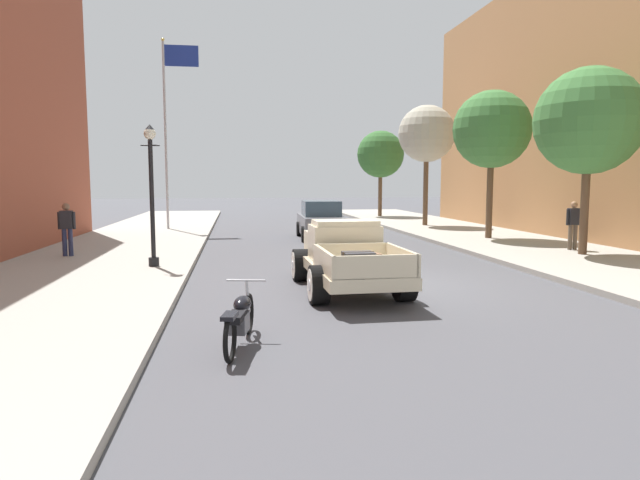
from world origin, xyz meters
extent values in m
plane|color=#47474C|center=(0.00, 0.00, 0.00)|extent=(140.00, 140.00, 0.00)
cube|color=#9E998E|center=(-7.25, 0.00, 0.07)|extent=(5.50, 64.00, 0.15)
cube|color=#9E998E|center=(7.25, 0.00, 0.07)|extent=(5.50, 64.00, 0.15)
cube|color=beige|center=(-0.77, -0.74, 0.54)|extent=(1.87, 4.94, 0.24)
cube|color=beige|center=(-0.77, -0.39, 1.06)|extent=(1.58, 1.13, 0.80)
cube|color=beige|center=(-0.77, -0.44, 1.52)|extent=(1.46, 0.97, 0.12)
cube|color=#3D4C5B|center=(-0.79, 0.18, 1.22)|extent=(1.33, 0.07, 0.44)
cube|color=beige|center=(-0.80, 0.91, 0.92)|extent=(1.35, 1.53, 0.52)
cube|color=silver|center=(-0.82, 1.71, 0.90)|extent=(0.68, 0.11, 0.47)
cube|color=beige|center=(-0.74, -2.14, 0.68)|extent=(1.74, 2.14, 0.04)
cube|color=beige|center=(-1.55, -2.16, 0.90)|extent=(0.13, 2.10, 0.44)
cube|color=beige|center=(0.07, -2.12, 0.90)|extent=(0.13, 2.10, 0.44)
cube|color=beige|center=(-0.71, -3.15, 0.90)|extent=(1.62, 0.12, 0.44)
cube|color=beige|center=(-0.76, -1.13, 0.90)|extent=(1.62, 0.12, 0.44)
cylinder|color=black|center=(-1.69, 0.59, 0.40)|extent=(0.38, 0.81, 0.80)
cylinder|color=silver|center=(-1.88, 0.58, 0.40)|extent=(0.03, 0.66, 0.66)
cylinder|color=silver|center=(-1.89, 0.58, 0.40)|extent=(0.03, 0.24, 0.24)
cylinder|color=black|center=(0.10, 0.63, 0.40)|extent=(0.38, 0.81, 0.80)
cylinder|color=silver|center=(0.29, 0.63, 0.40)|extent=(0.03, 0.66, 0.66)
cylinder|color=silver|center=(0.30, 0.63, 0.40)|extent=(0.03, 0.24, 0.24)
cylinder|color=black|center=(-1.63, -2.11, 0.40)|extent=(0.38, 0.81, 0.80)
cylinder|color=silver|center=(-1.82, -2.11, 0.40)|extent=(0.03, 0.66, 0.66)
cylinder|color=silver|center=(-1.83, -2.11, 0.40)|extent=(0.03, 0.24, 0.24)
cylinder|color=black|center=(0.16, -2.07, 0.40)|extent=(0.38, 0.81, 0.80)
cylinder|color=silver|center=(0.34, -2.07, 0.40)|extent=(0.03, 0.66, 0.66)
cylinder|color=silver|center=(0.35, -2.06, 0.40)|extent=(0.03, 0.24, 0.24)
cube|color=#2D2D33|center=(-0.91, -2.50, 0.90)|extent=(0.61, 0.45, 0.40)
cube|color=#3D2D1E|center=(-0.91, -2.50, 0.90)|extent=(0.62, 0.06, 0.42)
cube|color=brown|center=(-0.52, -1.84, 0.84)|extent=(0.48, 0.38, 0.28)
torus|color=black|center=(-3.09, -4.10, 0.33)|extent=(0.20, 0.67, 0.67)
torus|color=black|center=(-3.37, -5.52, 0.33)|extent=(0.20, 0.67, 0.67)
cube|color=#4C4C51|center=(-3.24, -4.86, 0.38)|extent=(0.32, 0.48, 0.28)
ellipsoid|color=black|center=(-3.19, -4.61, 0.61)|extent=(0.36, 0.56, 0.24)
cube|color=black|center=(-3.29, -5.10, 0.53)|extent=(0.32, 0.59, 0.10)
cylinder|color=silver|center=(-3.10, -4.15, 0.64)|extent=(0.10, 0.26, 0.58)
cylinder|color=silver|center=(-3.12, -4.27, 0.91)|extent=(0.62, 0.16, 0.04)
cube|color=black|center=(-3.37, -5.52, 0.66)|extent=(0.25, 0.43, 0.06)
cube|color=slate|center=(0.34, 10.62, 0.61)|extent=(1.86, 4.35, 0.80)
cube|color=#384C5B|center=(0.34, 10.47, 1.33)|extent=(1.58, 2.05, 0.64)
cylinder|color=black|center=(-0.44, 11.94, 0.33)|extent=(0.24, 0.67, 0.66)
cylinder|color=black|center=(1.21, 11.89, 0.33)|extent=(0.24, 0.67, 0.66)
cylinder|color=black|center=(-0.52, 9.36, 0.33)|extent=(0.24, 0.67, 0.66)
cylinder|color=black|center=(1.13, 9.31, 0.33)|extent=(0.24, 0.67, 0.66)
cylinder|color=#232847|center=(-8.57, 5.17, 0.58)|extent=(0.14, 0.14, 0.86)
cylinder|color=#232847|center=(-8.39, 5.17, 0.58)|extent=(0.14, 0.14, 0.86)
cube|color=#232328|center=(-8.48, 5.17, 1.29)|extent=(0.36, 0.22, 0.56)
cylinder|color=#232328|center=(-8.70, 5.17, 1.26)|extent=(0.09, 0.09, 0.54)
cylinder|color=#232328|center=(-8.26, 5.17, 1.26)|extent=(0.09, 0.09, 0.54)
sphere|color=brown|center=(-8.48, 5.17, 1.69)|extent=(0.22, 0.22, 0.22)
cylinder|color=brown|center=(7.99, 4.29, 0.58)|extent=(0.14, 0.14, 0.86)
cylinder|color=brown|center=(8.17, 4.29, 0.58)|extent=(0.14, 0.14, 0.86)
cube|color=#232328|center=(8.08, 4.29, 1.29)|extent=(0.36, 0.22, 0.56)
cylinder|color=#232328|center=(7.86, 4.29, 1.26)|extent=(0.09, 0.09, 0.54)
cylinder|color=#232328|center=(8.30, 4.29, 1.26)|extent=(0.09, 0.09, 0.54)
sphere|color=#9E7051|center=(8.08, 4.29, 1.69)|extent=(0.22, 0.22, 0.22)
cylinder|color=black|center=(-5.52, 2.63, 0.27)|extent=(0.28, 0.28, 0.24)
cylinder|color=black|center=(-5.52, 2.63, 1.99)|extent=(0.12, 0.12, 3.20)
cylinder|color=black|center=(-5.52, 2.63, 3.44)|extent=(0.50, 0.04, 0.04)
sphere|color=silver|center=(-5.52, 2.63, 3.75)|extent=(0.32, 0.32, 0.32)
cone|color=black|center=(-5.52, 2.63, 3.93)|extent=(0.24, 0.24, 0.14)
cylinder|color=#B2B2B7|center=(-6.61, 15.17, 4.65)|extent=(0.12, 0.12, 9.00)
sphere|color=gold|center=(-6.61, 15.17, 9.23)|extent=(0.16, 0.16, 0.16)
cube|color=navy|center=(-5.75, 15.17, 8.50)|extent=(1.60, 0.03, 1.00)
cylinder|color=brown|center=(7.71, 3.18, 1.63)|extent=(0.26, 0.26, 2.96)
sphere|color=#3D7538|center=(7.71, 3.18, 4.36)|extent=(3.34, 3.34, 3.34)
cylinder|color=brown|center=(7.06, 8.52, 1.78)|extent=(0.26, 0.26, 3.25)
sphere|color=#3D7538|center=(7.06, 8.52, 4.58)|extent=(3.14, 3.14, 3.14)
cylinder|color=brown|center=(6.71, 15.36, 2.00)|extent=(0.26, 0.26, 3.71)
sphere|color=#ADA893|center=(6.71, 15.36, 4.97)|extent=(2.97, 2.97, 2.97)
cylinder|color=brown|center=(6.34, 23.36, 1.63)|extent=(0.26, 0.26, 2.96)
sphere|color=#33662D|center=(6.34, 23.36, 4.28)|extent=(3.12, 3.12, 3.12)
camera|label=1|loc=(-3.26, -12.98, 2.47)|focal=31.09mm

